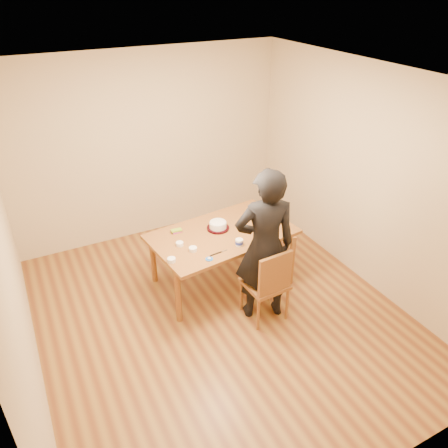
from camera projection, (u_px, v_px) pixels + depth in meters
name	position (u px, v px, depth m)	size (l,w,h in m)	color
room_shell	(205.00, 202.00, 4.76)	(4.00, 4.50, 2.70)	brown
dining_table	(222.00, 234.00, 5.36)	(1.72, 1.02, 0.04)	brown
dining_chair	(265.00, 284.00, 4.97)	(0.45, 0.45, 0.04)	brown
cake_plate	(218.00, 228.00, 5.43)	(0.28, 0.28, 0.02)	red
cake	(218.00, 225.00, 5.40)	(0.21, 0.21, 0.07)	white
frosting_dome	(218.00, 222.00, 5.38)	(0.21, 0.21, 0.03)	white
frosting_tub	(239.00, 242.00, 5.09)	(0.09, 0.09, 0.08)	white
frosting_lid	(209.00, 259.00, 4.86)	(0.09, 0.09, 0.01)	blue
frosting_dollop	(209.00, 258.00, 4.85)	(0.04, 0.04, 0.02)	white
ramekin_green	(193.00, 249.00, 5.00)	(0.09, 0.09, 0.04)	white
ramekin_yellow	(180.00, 244.00, 5.09)	(0.09, 0.09, 0.04)	white
ramekin_multi	(171.00, 260.00, 4.81)	(0.09, 0.09, 0.04)	white
candy_box_pink	(177.00, 232.00, 5.35)	(0.12, 0.06, 0.02)	#EC3773
candy_box_green	(176.00, 230.00, 5.35)	(0.13, 0.07, 0.02)	green
spatula	(216.00, 254.00, 4.94)	(0.16, 0.01, 0.01)	black
person	(265.00, 247.00, 4.76)	(0.67, 0.44, 1.85)	black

